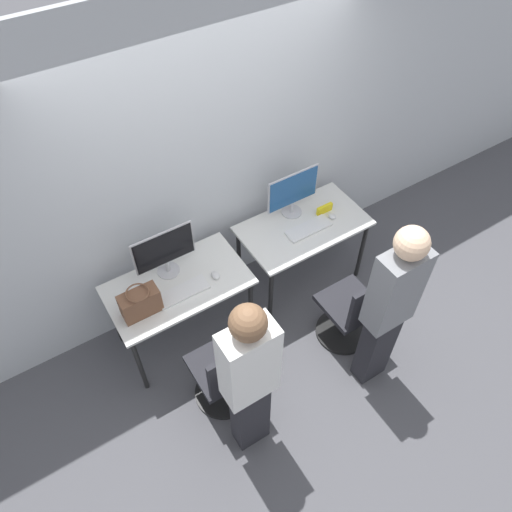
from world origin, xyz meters
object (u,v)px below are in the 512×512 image
person_left (249,379)px  keyboard_right (308,229)px  office_chair_left (225,376)px  handbag (140,303)px  keyboard_left (183,292)px  monitor_right (293,192)px  person_right (390,306)px  mouse_left (216,275)px  mouse_right (332,216)px  office_chair_right (351,313)px  monitor_left (164,251)px

person_left → keyboard_right: size_ratio=4.12×
office_chair_left → handbag: size_ratio=3.06×
keyboard_left → monitor_right: monitor_right is taller
keyboard_left → person_right: bearing=-42.3°
mouse_left → handbag: 0.65m
mouse_left → office_chair_left: office_chair_left is taller
person_left → mouse_right: (1.50, 1.03, -0.17)m
person_left → person_right: bearing=-3.3°
office_chair_right → monitor_right: bearing=88.2°
keyboard_right → person_right: bearing=-94.5°
handbag → person_right: bearing=-35.2°
monitor_left → office_chair_right: 1.66m
monitor_left → keyboard_left: bearing=-90.0°
mouse_left → person_left: bearing=-106.3°
person_left → monitor_right: bearing=45.9°
monitor_right → office_chair_right: size_ratio=0.55×
mouse_left → person_left: (-0.29, -0.99, 0.17)m
mouse_left → person_right: 1.37m
mouse_left → office_chair_right: (0.91, -0.69, -0.39)m
mouse_right → handbag: 1.85m
keyboard_left → person_right: 1.57m
monitor_right → mouse_right: (0.27, -0.24, -0.23)m
office_chair_right → mouse_left: bearing=143.0°
monitor_left → keyboard_right: bearing=-10.4°
office_chair_left → handbag: handbag is taller
mouse_right → mouse_left: bearing=-178.1°
mouse_right → handbag: (-1.85, -0.04, 0.10)m
mouse_right → office_chair_right: office_chair_right is taller
person_right → keyboard_right: bearing=85.5°
mouse_left → office_chair_right: office_chair_right is taller
mouse_left → office_chair_left: size_ratio=0.10×
monitor_right → office_chair_right: (-0.03, -0.97, -0.62)m
monitor_right → office_chair_right: 1.16m
monitor_left → keyboard_left: 0.35m
person_right → mouse_right: bearing=72.1°
office_chair_left → monitor_right: bearing=36.3°
monitor_left → mouse_left: (0.30, -0.25, -0.23)m
monitor_left → mouse_right: bearing=-8.0°
keyboard_left → handbag: (-0.34, 0.00, 0.11)m
office_chair_left → person_right: bearing=-20.5°
office_chair_right → person_right: (-0.06, -0.37, 0.58)m
office_chair_left → office_chair_right: size_ratio=1.00×
person_right → monitor_right: bearing=86.4°
monitor_right → mouse_right: size_ratio=5.66×
office_chair_left → person_left: size_ratio=0.54×
mouse_right → office_chair_left: bearing=-156.2°
person_right → keyboard_left: bearing=137.7°
monitor_left → person_left: size_ratio=0.30×
monitor_left → mouse_left: bearing=-40.5°
keyboard_left → person_left: person_left is taller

